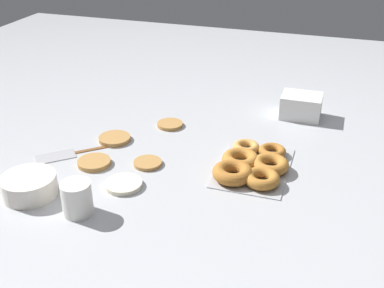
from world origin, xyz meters
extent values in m
plane|color=#B2B5BA|center=(0.00, 0.00, 0.00)|extent=(3.00, 3.00, 0.00)
cylinder|color=#B27F42|center=(-0.16, 0.19, 0.01)|extent=(0.10, 0.10, 0.01)
cylinder|color=#B27F42|center=(-0.11, 0.04, 0.01)|extent=(0.08, 0.08, 0.01)
cylinder|color=#B27F42|center=(0.16, 0.07, 0.01)|extent=(0.09, 0.09, 0.01)
cylinder|color=#B27F42|center=(0.00, 0.20, 0.01)|extent=(0.10, 0.10, 0.01)
cylinder|color=beige|center=(-0.24, 0.05, 0.01)|extent=(0.10, 0.10, 0.01)
cube|color=#ADAFB5|center=(-0.03, -0.27, 0.00)|extent=(0.29, 0.20, 0.01)
torus|color=#B7752D|center=(-0.12, -0.31, 0.02)|extent=(0.10, 0.10, 0.03)
torus|color=#B7752D|center=(-0.03, -0.32, 0.02)|extent=(0.11, 0.11, 0.03)
torus|color=#AD6B28|center=(0.06, -0.31, 0.02)|extent=(0.08, 0.08, 0.02)
torus|color=#AD6B28|center=(-0.12, -0.22, 0.02)|extent=(0.12, 0.12, 0.04)
torus|color=#B7752D|center=(-0.03, -0.23, 0.02)|extent=(0.11, 0.11, 0.03)
torus|color=#D19347|center=(0.06, -0.23, 0.02)|extent=(0.08, 0.08, 0.02)
cylinder|color=silver|center=(-0.36, 0.28, 0.03)|extent=(0.15, 0.15, 0.06)
cube|color=white|center=(0.38, -0.36, 0.01)|extent=(0.11, 0.14, 0.02)
cube|color=white|center=(0.38, -0.36, 0.03)|extent=(0.11, 0.14, 0.02)
cube|color=white|center=(0.38, -0.36, 0.05)|extent=(0.11, 0.14, 0.02)
cube|color=white|center=(0.38, -0.36, 0.07)|extent=(0.11, 0.14, 0.02)
cylinder|color=white|center=(-0.39, 0.11, 0.04)|extent=(0.08, 0.08, 0.09)
cube|color=brown|center=(-0.07, 0.23, 0.00)|extent=(0.11, 0.12, 0.01)
cube|color=#A8A8AD|center=(-0.16, 0.33, 0.00)|extent=(0.12, 0.13, 0.01)
camera|label=1|loc=(-1.25, -0.47, 0.73)|focal=45.00mm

